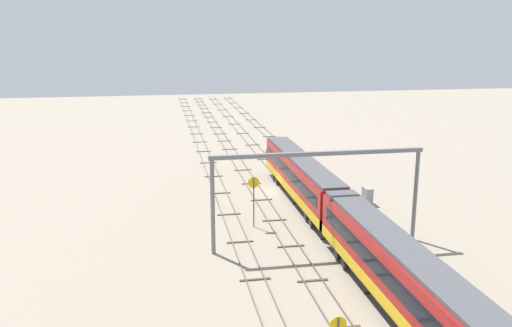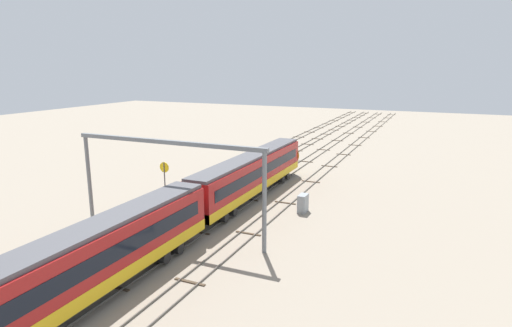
# 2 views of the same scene
# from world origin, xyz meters

# --- Properties ---
(ground_plane) EXTENTS (206.60, 206.60, 0.00)m
(ground_plane) POSITION_xyz_m (0.00, 0.00, 0.00)
(ground_plane) COLOR gray
(track_near_foreground) EXTENTS (190.60, 2.40, 0.16)m
(track_near_foreground) POSITION_xyz_m (-0.00, -6.35, 0.07)
(track_near_foreground) COLOR #59544C
(track_near_foreground) RESTS_ON ground
(track_with_train) EXTENTS (190.60, 2.40, 0.16)m
(track_with_train) POSITION_xyz_m (-0.00, -2.12, 0.07)
(track_with_train) COLOR #59544C
(track_with_train) RESTS_ON ground
(track_middle) EXTENTS (190.60, 2.40, 0.16)m
(track_middle) POSITION_xyz_m (0.00, 2.12, 0.07)
(track_middle) COLOR #59544C
(track_middle) RESTS_ON ground
(track_second_far) EXTENTS (190.60, 2.40, 0.16)m
(track_second_far) POSITION_xyz_m (0.00, 6.35, 0.07)
(track_second_far) COLOR #59544C
(track_second_far) RESTS_ON ground
(overhead_gantry) EXTENTS (0.40, 18.67, 8.50)m
(overhead_gantry) POSITION_xyz_m (-17.26, -0.11, 6.43)
(overhead_gantry) COLOR slate
(overhead_gantry) RESTS_ON ground
(speed_sign_mid_trackside) EXTENTS (0.14, 1.08, 4.98)m
(speed_sign_mid_trackside) POSITION_xyz_m (-11.54, 4.45, 3.37)
(speed_sign_mid_trackside) COLOR #4C4C51
(speed_sign_mid_trackside) RESTS_ON ground
(relay_cabinet) EXTENTS (1.46, 0.80, 1.85)m
(relay_cabinet) POSITION_xyz_m (-6.75, -8.98, 0.93)
(relay_cabinet) COLOR gray
(relay_cabinet) RESTS_ON ground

